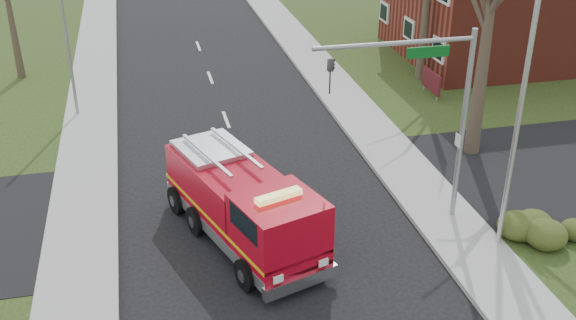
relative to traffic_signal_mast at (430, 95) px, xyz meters
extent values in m
plane|color=black|center=(-5.21, -1.50, -4.71)|extent=(120.00, 120.00, 0.00)
cube|color=#979791|center=(0.99, -1.50, -4.63)|extent=(2.40, 80.00, 0.15)
cube|color=#979791|center=(-11.41, -1.50, -4.63)|extent=(2.40, 80.00, 0.15)
cube|color=silver|center=(6.24, 16.50, -2.71)|extent=(0.12, 1.40, 1.20)
cube|color=#50121B|center=(5.29, 11.00, -3.81)|extent=(0.12, 2.00, 1.00)
cylinder|color=gray|center=(5.29, 10.20, -4.26)|extent=(0.08, 0.08, 0.90)
cylinder|color=gray|center=(5.29, 11.80, -4.26)|extent=(0.08, 0.08, 0.90)
ellipsoid|color=#323E16|center=(3.79, -2.50, -4.13)|extent=(2.80, 2.00, 0.90)
cone|color=#33291E|center=(4.29, 4.50, 1.29)|extent=(0.64, 0.64, 12.00)
cylinder|color=gray|center=(1.29, 0.00, -1.31)|extent=(0.18, 0.18, 6.80)
cylinder|color=gray|center=(-1.31, 0.00, 1.79)|extent=(5.20, 0.14, 0.14)
cube|color=#0C591E|center=(-0.21, 0.00, 1.44)|extent=(1.40, 0.06, 0.35)
imported|color=black|center=(-3.31, 0.00, 1.44)|extent=(0.22, 0.18, 1.10)
cylinder|color=#B7BABF|center=(1.99, -2.00, -0.51)|extent=(0.16, 0.16, 8.40)
cylinder|color=gray|center=(-12.01, 12.50, -1.21)|extent=(0.14, 0.14, 7.00)
cube|color=#AD0819|center=(-6.47, 1.35, -3.30)|extent=(3.75, 5.24, 1.91)
cube|color=#AD0819|center=(-5.37, -1.93, -3.16)|extent=(3.00, 3.00, 2.19)
cube|color=#B7BABF|center=(-6.12, 0.31, -4.07)|extent=(4.52, 7.50, 0.41)
cube|color=#E5B20C|center=(-6.12, 0.31, -3.57)|extent=(4.53, 7.50, 0.11)
cube|color=black|center=(-5.05, -2.88, -2.48)|extent=(1.99, 0.74, 0.77)
cube|color=#E5D866|center=(-5.37, -1.93, -1.93)|extent=(1.48, 0.77, 0.16)
cylinder|color=black|center=(-6.46, -2.39, -4.21)|extent=(0.62, 1.05, 1.00)
cylinder|color=black|center=(-4.22, -1.64, -4.21)|extent=(0.62, 1.05, 1.00)
cylinder|color=black|center=(-8.11, 2.53, -4.21)|extent=(0.62, 1.05, 1.00)
cylinder|color=black|center=(-5.87, 3.28, -4.21)|extent=(0.62, 1.05, 1.00)
camera|label=1|loc=(-8.93, -18.55, 7.73)|focal=42.00mm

